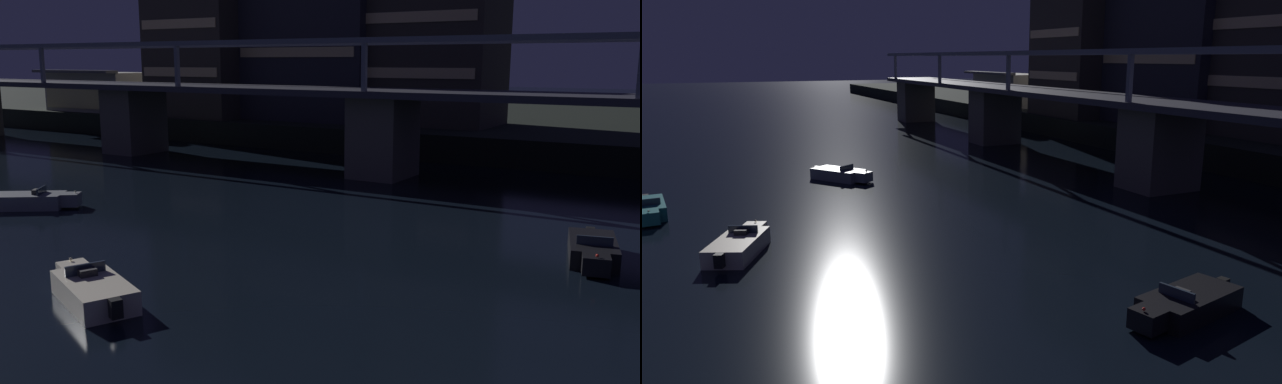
# 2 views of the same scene
# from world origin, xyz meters

# --- Properties ---
(far_riverbank) EXTENTS (240.00, 80.00, 2.20)m
(far_riverbank) POSITION_xyz_m (0.00, 82.16, 1.10)
(far_riverbank) COLOR black
(far_riverbank) RESTS_ON ground
(river_bridge) EXTENTS (102.48, 6.40, 9.38)m
(river_bridge) POSITION_xyz_m (0.00, 34.15, 4.17)
(river_bridge) COLOR #605B51
(river_bridge) RESTS_ON ground
(tower_west_low) EXTENTS (10.43, 8.67, 23.74)m
(tower_west_low) POSITION_xyz_m (-26.61, 46.98, 13.92)
(tower_west_low) COLOR #38332D
(tower_west_low) RESTS_ON far_riverbank
(waterfront_pavilion) EXTENTS (12.40, 7.40, 4.70)m
(waterfront_pavilion) POSITION_xyz_m (-42.29, 46.07, 4.44)
(waterfront_pavilion) COLOR #B2AD9E
(waterfront_pavilion) RESTS_ON far_riverbank
(speedboat_near_center) EXTENTS (2.60, 5.21, 1.16)m
(speedboat_near_center) POSITION_xyz_m (16.04, 20.79, 0.41)
(speedboat_near_center) COLOR black
(speedboat_near_center) RESTS_ON ground
(speedboat_near_right) EXTENTS (4.72, 3.93, 1.16)m
(speedboat_near_right) POSITION_xyz_m (-11.94, 15.03, 0.41)
(speedboat_near_right) COLOR gray
(speedboat_near_right) RESTS_ON ground
(speedboat_mid_center) EXTENTS (5.04, 3.19, 1.16)m
(speedboat_mid_center) POSITION_xyz_m (2.62, 7.02, 0.41)
(speedboat_mid_center) COLOR beige
(speedboat_mid_center) RESTS_ON ground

